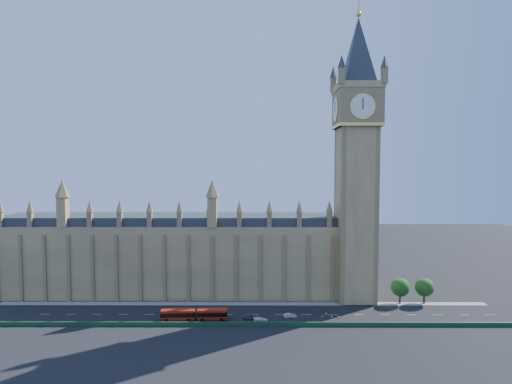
{
  "coord_description": "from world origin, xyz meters",
  "views": [
    {
      "loc": [
        5.05,
        -119.28,
        44.48
      ],
      "look_at": [
        4.57,
        10.0,
        36.92
      ],
      "focal_mm": 28.0,
      "sensor_mm": 36.0,
      "label": 1
    }
  ],
  "objects_px": {
    "car_silver": "(290,316)",
    "red_bus": "(194,315)",
    "car_grey": "(251,317)",
    "car_white": "(261,319)"
  },
  "relations": [
    {
      "from": "red_bus",
      "to": "car_grey",
      "type": "relative_size",
      "value": 4.32
    },
    {
      "from": "car_silver",
      "to": "red_bus",
      "type": "bearing_deg",
      "value": 90.29
    },
    {
      "from": "car_grey",
      "to": "car_silver",
      "type": "height_order",
      "value": "car_grey"
    },
    {
      "from": "car_grey",
      "to": "car_white",
      "type": "relative_size",
      "value": 1.11
    },
    {
      "from": "car_silver",
      "to": "car_white",
      "type": "bearing_deg",
      "value": 104.67
    },
    {
      "from": "red_bus",
      "to": "car_silver",
      "type": "relative_size",
      "value": 4.96
    },
    {
      "from": "car_silver",
      "to": "car_white",
      "type": "distance_m",
      "value": 9.32
    },
    {
      "from": "car_grey",
      "to": "car_white",
      "type": "bearing_deg",
      "value": -128.65
    },
    {
      "from": "red_bus",
      "to": "car_white",
      "type": "relative_size",
      "value": 4.77
    },
    {
      "from": "car_white",
      "to": "red_bus",
      "type": "bearing_deg",
      "value": 87.17
    }
  ]
}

